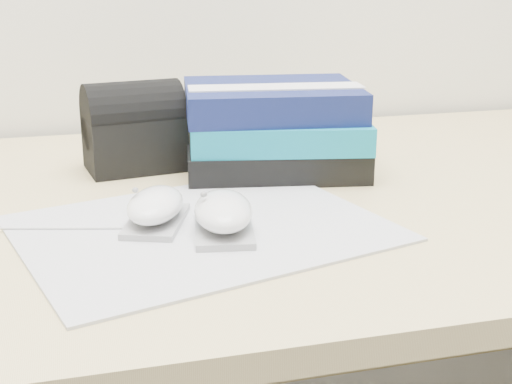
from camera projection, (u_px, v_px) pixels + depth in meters
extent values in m
cube|color=tan|center=(290.00, 199.00, 0.98)|extent=(1.60, 0.80, 0.03)
cube|color=tan|center=(232.00, 312.00, 1.44)|extent=(1.52, 0.03, 0.35)
cube|color=#9A9BA3|center=(202.00, 228.00, 0.82)|extent=(0.47, 0.41, 0.00)
cube|color=#9C9B9E|center=(156.00, 221.00, 0.83)|extent=(0.09, 0.13, 0.01)
ellipsoid|color=white|center=(155.00, 205.00, 0.82)|extent=(0.10, 0.12, 0.03)
ellipsoid|color=gray|center=(135.00, 190.00, 0.81)|extent=(0.01, 0.01, 0.01)
cube|color=#969698|center=(224.00, 228.00, 0.81)|extent=(0.08, 0.13, 0.01)
ellipsoid|color=white|center=(223.00, 210.00, 0.80)|extent=(0.08, 0.13, 0.04)
ellipsoid|color=gray|center=(204.00, 194.00, 0.79)|extent=(0.01, 0.01, 0.01)
cylinder|color=silver|center=(22.00, 228.00, 0.81)|extent=(0.22, 0.06, 0.00)
cube|color=black|center=(274.00, 155.00, 1.06)|extent=(0.28, 0.24, 0.04)
cube|color=#0E7E9E|center=(278.00, 129.00, 1.04)|extent=(0.28, 0.24, 0.04)
cube|color=#111A4E|center=(271.00, 100.00, 1.04)|extent=(0.27, 0.23, 0.04)
cube|color=silver|center=(276.00, 87.00, 1.01)|extent=(0.25, 0.08, 0.00)
cube|color=black|center=(135.00, 143.00, 1.05)|extent=(0.15, 0.11, 0.08)
cylinder|color=black|center=(133.00, 114.00, 1.04)|extent=(0.15, 0.11, 0.10)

